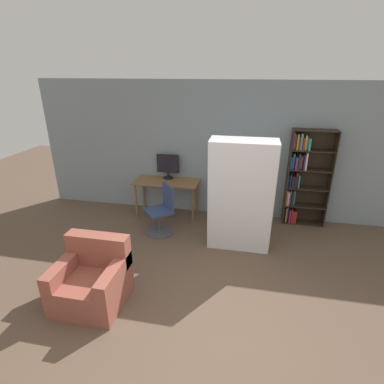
{
  "coord_description": "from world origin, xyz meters",
  "views": [
    {
      "loc": [
        0.39,
        -2.53,
        2.87
      ],
      "look_at": [
        -0.48,
        1.81,
        1.05
      ],
      "focal_mm": 28.0,
      "sensor_mm": 36.0,
      "label": 1
    }
  ],
  "objects_px": {
    "mattress_far": "(241,194)",
    "armchair": "(93,279)",
    "office_chair": "(162,214)",
    "monitor": "(168,165)",
    "mattress_near": "(241,199)",
    "bookshelf": "(303,177)"
  },
  "relations": [
    {
      "from": "mattress_far",
      "to": "armchair",
      "type": "xyz_separation_m",
      "value": [
        -1.81,
        -1.77,
        -0.63
      ]
    },
    {
      "from": "office_chair",
      "to": "armchair",
      "type": "distance_m",
      "value": 1.95
    },
    {
      "from": "monitor",
      "to": "armchair",
      "type": "distance_m",
      "value": 2.92
    },
    {
      "from": "office_chair",
      "to": "mattress_near",
      "type": "relative_size",
      "value": 0.48
    },
    {
      "from": "mattress_near",
      "to": "bookshelf",
      "type": "bearing_deg",
      "value": 49.22
    },
    {
      "from": "mattress_near",
      "to": "mattress_far",
      "type": "height_order",
      "value": "same"
    },
    {
      "from": "mattress_far",
      "to": "bookshelf",
      "type": "bearing_deg",
      "value": 43.67
    },
    {
      "from": "monitor",
      "to": "mattress_far",
      "type": "relative_size",
      "value": 0.27
    },
    {
      "from": "monitor",
      "to": "bookshelf",
      "type": "distance_m",
      "value": 2.67
    },
    {
      "from": "mattress_far",
      "to": "armchair",
      "type": "height_order",
      "value": "mattress_far"
    },
    {
      "from": "mattress_near",
      "to": "office_chair",
      "type": "bearing_deg",
      "value": 165.5
    },
    {
      "from": "office_chair",
      "to": "armchair",
      "type": "bearing_deg",
      "value": -101.02
    },
    {
      "from": "office_chair",
      "to": "bookshelf",
      "type": "height_order",
      "value": "bookshelf"
    },
    {
      "from": "bookshelf",
      "to": "mattress_far",
      "type": "xyz_separation_m",
      "value": [
        -1.12,
        -1.07,
        0.0
      ]
    },
    {
      "from": "monitor",
      "to": "mattress_near",
      "type": "xyz_separation_m",
      "value": [
        1.55,
        -1.28,
        -0.08
      ]
    },
    {
      "from": "office_chair",
      "to": "mattress_far",
      "type": "relative_size",
      "value": 0.48
    },
    {
      "from": "office_chair",
      "to": "mattress_far",
      "type": "distance_m",
      "value": 1.56
    },
    {
      "from": "bookshelf",
      "to": "armchair",
      "type": "height_order",
      "value": "bookshelf"
    },
    {
      "from": "bookshelf",
      "to": "armchair",
      "type": "relative_size",
      "value": 2.2
    },
    {
      "from": "mattress_near",
      "to": "armchair",
      "type": "distance_m",
      "value": 2.46
    },
    {
      "from": "office_chair",
      "to": "mattress_near",
      "type": "bearing_deg",
      "value": -14.5
    },
    {
      "from": "monitor",
      "to": "office_chair",
      "type": "distance_m",
      "value": 1.13
    }
  ]
}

